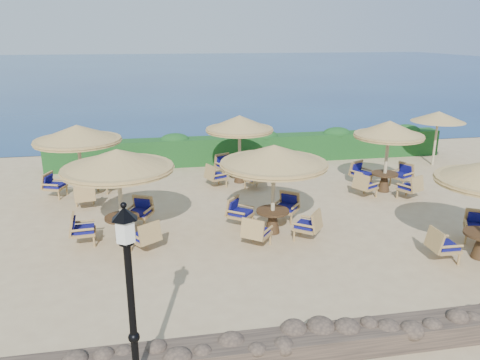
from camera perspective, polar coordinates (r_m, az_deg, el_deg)
The scene contains 11 objects.
ground at distance 14.85m, azimuth 7.29°, elevation -4.93°, with size 120.00×120.00×0.00m, color tan.
sea at distance 83.36m, azimuth -7.63°, elevation 13.40°, with size 160.00×160.00×0.00m, color navy.
hedge at distance 21.31m, azimuth 1.56°, elevation 3.81°, with size 18.00×0.90×1.20m, color #144019.
stone_wall at distance 9.73m, azimuth 18.84°, elevation -17.29°, with size 15.00×0.65×0.44m, color brown.
lamp_post at distance 7.47m, azimuth -12.98°, elevation -15.97°, with size 0.44×0.44×3.31m.
extra_parasol at distance 22.17m, azimuth 23.04°, elevation 7.11°, with size 2.30×2.30×2.41m.
cafe_set_0 at distance 13.16m, azimuth -14.60°, elevation 0.76°, with size 3.07×3.07×2.65m.
cafe_set_1 at distance 13.27m, azimuth 4.12°, elevation 1.08°, with size 3.08×3.08×2.65m.
cafe_set_3 at distance 17.04m, azimuth -19.10°, elevation 4.04°, with size 2.97×2.97×2.65m.
cafe_set_4 at distance 18.03m, azimuth -0.06°, elevation 5.11°, with size 2.85×2.85×2.65m.
cafe_set_5 at distance 17.76m, azimuth 17.55°, elevation 4.00°, with size 2.82×2.82×2.65m.
Camera 1 is at (-4.31, -13.06, 5.61)m, focal length 35.00 mm.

